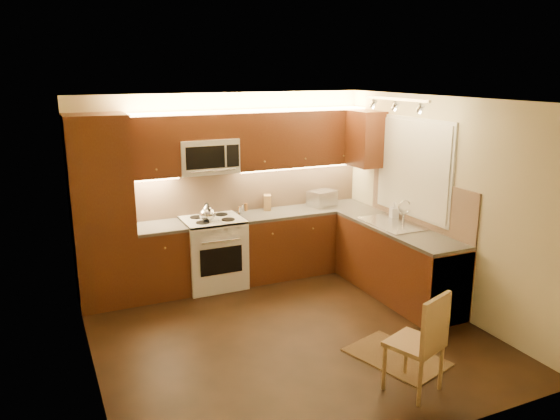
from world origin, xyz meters
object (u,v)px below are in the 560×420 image
knife_block (267,202)px  kettle (207,212)px  sink (392,218)px  toaster_oven (322,198)px  microwave (207,156)px  dining_chair (414,341)px  soap_bottle (394,210)px  stove (213,252)px

knife_block → kettle: bearing=-143.1°
sink → toaster_oven: size_ratio=2.34×
kettle → microwave: bearing=63.6°
dining_chair → toaster_oven: bearing=54.8°
microwave → toaster_oven: (1.66, -0.05, -0.71)m
kettle → soap_bottle: (2.28, -0.82, -0.03)m
knife_block → dining_chair: bearing=-69.8°
kettle → soap_bottle: kettle is taller
soap_bottle → microwave: bearing=164.0°
microwave → knife_block: bearing=4.4°
sink → toaster_oven: (-0.34, 1.21, 0.04)m
microwave → soap_bottle: (2.19, -1.04, -0.71)m
stove → soap_bottle: bearing=-22.4°
stove → dining_chair: bearing=-74.6°
knife_block → stove: bearing=-146.4°
kettle → knife_block: size_ratio=1.15×
stove → soap_bottle: soap_bottle is taller
stove → microwave: microwave is taller
stove → toaster_oven: (1.66, 0.09, 0.55)m
stove → knife_block: knife_block is taller
toaster_oven → knife_block: bearing=158.0°
knife_block → dining_chair: size_ratio=0.22×
microwave → knife_block: microwave is taller
microwave → soap_bottle: 2.53m
microwave → dining_chair: microwave is taller
knife_block → soap_bottle: (1.33, -1.10, 0.00)m
microwave → toaster_oven: bearing=-1.6°
toaster_oven → soap_bottle: size_ratio=1.72×
microwave → toaster_oven: 1.81m
stove → microwave: bearing=90.0°
toaster_oven → sink: bearing=-88.4°
sink → kettle: (-2.09, 1.04, 0.07)m
microwave → sink: bearing=-32.2°
kettle → soap_bottle: bearing=-23.9°
stove → dining_chair: 3.20m
microwave → toaster_oven: size_ratio=2.07×
stove → soap_bottle: (2.19, -0.90, 0.55)m
soap_bottle → dining_chair: 2.62m
knife_block → soap_bottle: bearing=-19.4°
toaster_oven → dining_chair: 3.32m
sink → kettle: 2.34m
stove → sink: (2.00, -1.12, 0.52)m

